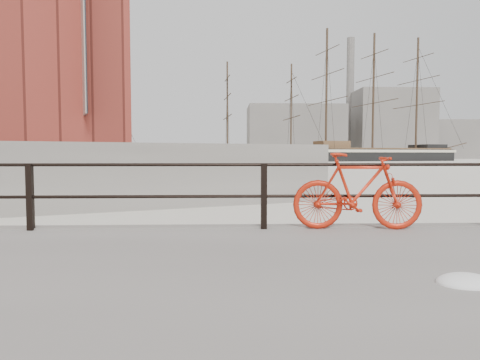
# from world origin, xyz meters

# --- Properties ---
(far_quay) EXTENTS (78.44, 148.07, 1.80)m
(far_quay) POSITION_xyz_m (-40.00, 72.00, 0.90)
(far_quay) COLOR gray
(far_quay) RESTS_ON ground
(bicycle) EXTENTS (1.95, 0.44, 1.16)m
(bicycle) POSITION_xyz_m (-2.09, -0.25, 0.93)
(bicycle) COLOR red
(bicycle) RESTS_ON promenade
(barque_black) EXTENTS (56.38, 31.44, 30.79)m
(barque_black) POSITION_xyz_m (30.32, 91.83, 0.00)
(barque_black) COLOR black
(barque_black) RESTS_ON ground
(schooner_mid) EXTENTS (28.87, 15.01, 19.99)m
(schooner_mid) POSITION_xyz_m (2.70, 76.17, 0.00)
(schooner_mid) COLOR beige
(schooner_mid) RESTS_ON ground
(schooner_left) EXTENTS (29.11, 23.55, 19.98)m
(schooner_left) POSITION_xyz_m (-31.79, 69.04, 0.00)
(schooner_left) COLOR beige
(schooner_left) RESTS_ON ground
(workboat_far) EXTENTS (12.68, 6.83, 7.00)m
(workboat_far) POSITION_xyz_m (-27.28, 46.13, 0.00)
(workboat_far) COLOR black
(workboat_far) RESTS_ON ground
(apartment_cream) EXTENTS (24.16, 21.40, 21.20)m
(apartment_cream) POSITION_xyz_m (-38.11, 61.98, 12.40)
(apartment_cream) COLOR beige
(apartment_cream) RESTS_ON far_quay
(apartment_grey) EXTENTS (26.02, 22.15, 23.20)m
(apartment_grey) POSITION_xyz_m (-46.35, 82.38, 13.40)
(apartment_grey) COLOR #9C9C97
(apartment_grey) RESTS_ON far_quay
(apartment_brick) EXTENTS (27.87, 22.90, 21.20)m
(apartment_brick) POSITION_xyz_m (-54.97, 103.70, 12.40)
(apartment_brick) COLOR brown
(apartment_brick) RESTS_ON far_quay
(industrial_west) EXTENTS (32.00, 18.00, 18.00)m
(industrial_west) POSITION_xyz_m (20.00, 140.00, 9.00)
(industrial_west) COLOR gray
(industrial_west) RESTS_ON ground
(industrial_mid) EXTENTS (26.00, 20.00, 24.00)m
(industrial_mid) POSITION_xyz_m (55.00, 145.00, 12.00)
(industrial_mid) COLOR gray
(industrial_mid) RESTS_ON ground
(industrial_east) EXTENTS (20.00, 16.00, 14.00)m
(industrial_east) POSITION_xyz_m (78.00, 150.00, 7.00)
(industrial_east) COLOR gray
(industrial_east) RESTS_ON ground
(smokestack) EXTENTS (2.80, 2.80, 44.00)m
(smokestack) POSITION_xyz_m (42.00, 150.00, 22.00)
(smokestack) COLOR gray
(smokestack) RESTS_ON ground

